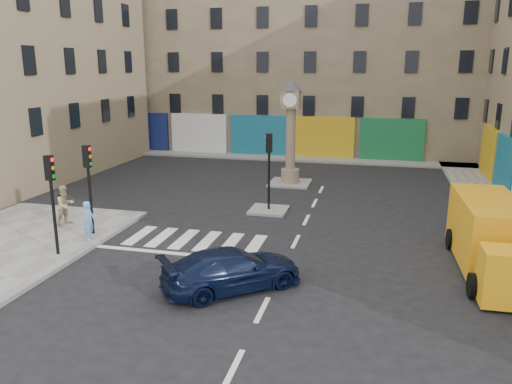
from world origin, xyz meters
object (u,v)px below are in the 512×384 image
at_px(clock_pillar, 291,125).
at_px(navy_sedan, 232,269).
at_px(traffic_light_left_near, 51,189).
at_px(traffic_light_island, 269,159).
at_px(yellow_van, 491,237).
at_px(pedestrian_tan, 65,205).
at_px(traffic_light_left_far, 89,175).
at_px(pedestrian_blue, 89,220).

relative_size(clock_pillar, navy_sedan, 1.35).
height_order(traffic_light_left_near, traffic_light_island, traffic_light_left_near).
height_order(traffic_light_island, yellow_van, traffic_light_island).
height_order(traffic_light_island, clock_pillar, clock_pillar).
bearing_deg(pedestrian_tan, navy_sedan, -95.68).
distance_m(traffic_light_left_far, yellow_van, 15.37).
bearing_deg(pedestrian_tan, traffic_light_left_near, -130.94).
xyz_separation_m(clock_pillar, navy_sedan, (0.74, -14.81, -2.89)).
bearing_deg(pedestrian_tan, pedestrian_blue, -105.89).
height_order(traffic_light_island, pedestrian_blue, traffic_light_island).
bearing_deg(yellow_van, clock_pillar, 127.37).
distance_m(traffic_light_left_near, navy_sedan, 7.38).
distance_m(traffic_light_left_far, pedestrian_blue, 1.84).
distance_m(clock_pillar, pedestrian_tan, 13.55).
relative_size(pedestrian_blue, pedestrian_tan, 0.90).
xyz_separation_m(navy_sedan, pedestrian_tan, (-8.84, 4.23, 0.37)).
relative_size(traffic_light_left_far, pedestrian_tan, 2.11).
height_order(pedestrian_blue, pedestrian_tan, pedestrian_tan).
distance_m(clock_pillar, pedestrian_blue, 13.74).
distance_m(navy_sedan, pedestrian_tan, 9.81).
distance_m(clock_pillar, yellow_van, 14.52).
xyz_separation_m(traffic_light_left_near, yellow_van, (15.30, 2.65, -1.45)).
relative_size(clock_pillar, pedestrian_tan, 3.47).
bearing_deg(yellow_van, traffic_light_left_near, -171.72).
relative_size(traffic_light_left_far, traffic_light_island, 1.00).
distance_m(traffic_light_left_near, traffic_light_island, 10.03).
bearing_deg(traffic_light_island, traffic_light_left_near, -128.93).
height_order(navy_sedan, pedestrian_blue, pedestrian_blue).
bearing_deg(yellow_van, traffic_light_left_far, 179.39).
distance_m(traffic_light_left_near, pedestrian_blue, 2.42).
height_order(traffic_light_left_far, traffic_light_island, traffic_light_left_far).
relative_size(traffic_light_left_far, navy_sedan, 0.82).
relative_size(clock_pillar, yellow_van, 0.93).
bearing_deg(traffic_light_left_far, yellow_van, 0.95).
bearing_deg(traffic_light_left_near, traffic_light_island, 51.07).
xyz_separation_m(clock_pillar, pedestrian_blue, (-6.00, -12.08, -2.61)).
relative_size(navy_sedan, yellow_van, 0.69).
distance_m(traffic_light_left_near, clock_pillar, 15.19).
bearing_deg(traffic_light_left_far, clock_pillar, 61.06).
relative_size(navy_sedan, pedestrian_tan, 2.58).
bearing_deg(navy_sedan, yellow_van, -105.76).
xyz_separation_m(traffic_light_left_near, clock_pillar, (6.30, 13.80, 0.93)).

